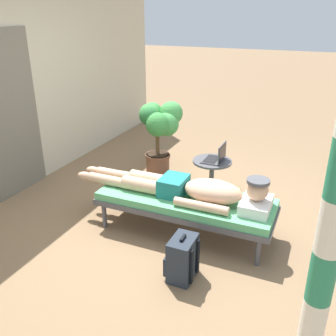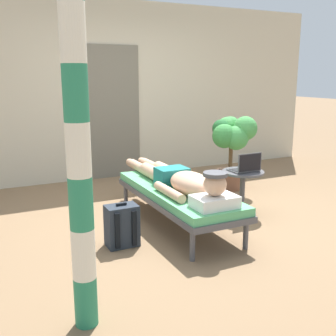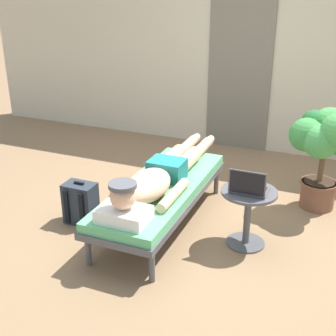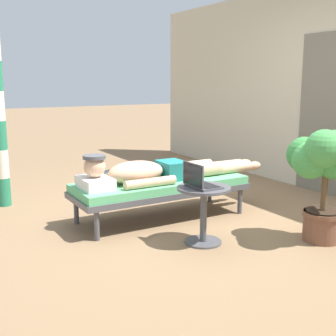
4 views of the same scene
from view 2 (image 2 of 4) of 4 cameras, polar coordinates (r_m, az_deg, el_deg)
ground_plane at (r=4.73m, az=2.89°, el=-6.82°), size 40.00×40.00×0.00m
house_wall_back at (r=6.49m, az=-8.82°, el=10.61°), size 7.60×0.20×2.70m
house_door_panel at (r=6.43m, az=-7.63°, el=7.68°), size 0.84×0.03×2.04m
lounge_chair at (r=4.37m, az=1.34°, el=-3.70°), size 0.67×1.88×0.42m
person_reclining at (r=4.27m, az=1.74°, el=-1.69°), size 0.53×2.17×0.33m
side_table at (r=4.77m, az=10.39°, el=-2.37°), size 0.48×0.48×0.52m
laptop at (r=4.68m, az=10.88°, el=0.16°), size 0.31×0.24×0.23m
backpack at (r=3.93m, az=-6.50°, el=-8.05°), size 0.30×0.26×0.42m
potted_plant at (r=5.73m, az=9.02°, el=3.98°), size 0.61×0.60×1.05m
porch_post at (r=2.48m, az=-12.45°, el=2.51°), size 0.15×0.15×2.33m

